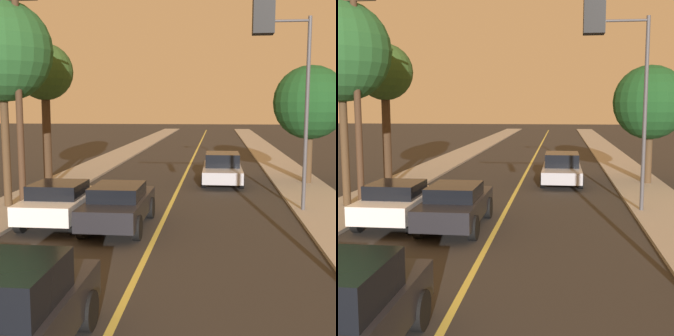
% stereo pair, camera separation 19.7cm
% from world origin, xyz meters
% --- Properties ---
extents(road_surface, '(9.19, 80.00, 0.01)m').
position_xyz_m(road_surface, '(0.00, 36.00, 0.01)').
color(road_surface, '#2D2B28').
rests_on(road_surface, ground).
extents(sidewalk_left, '(2.50, 80.00, 0.12)m').
position_xyz_m(sidewalk_left, '(-5.85, 36.00, 0.06)').
color(sidewalk_left, '#9E998E').
rests_on(sidewalk_left, ground).
extents(sidewalk_right, '(2.50, 80.00, 0.12)m').
position_xyz_m(sidewalk_right, '(5.85, 36.00, 0.06)').
color(sidewalk_right, '#9E998E').
rests_on(sidewalk_right, ground).
extents(car_near_lane_second, '(1.85, 4.40, 1.42)m').
position_xyz_m(car_near_lane_second, '(-1.29, 11.12, 0.76)').
color(car_near_lane_second, black).
rests_on(car_near_lane_second, ground).
extents(car_outer_lane_second, '(1.94, 3.92, 1.40)m').
position_xyz_m(car_outer_lane_second, '(-3.31, 11.39, 0.75)').
color(car_outer_lane_second, white).
rests_on(car_outer_lane_second, ground).
extents(car_far_oncoming, '(2.01, 5.09, 1.51)m').
position_xyz_m(car_far_oncoming, '(2.07, 20.44, 0.76)').
color(car_far_oncoming, '#A5A8B2').
rests_on(car_far_oncoming, ground).
extents(streetlamp_right, '(1.88, 0.36, 6.85)m').
position_xyz_m(streetlamp_right, '(4.50, 13.96, 4.54)').
color(streetlamp_right, '#47474C').
rests_on(streetlamp_right, ground).
extents(utility_pole_left, '(1.60, 0.24, 8.00)m').
position_xyz_m(utility_pole_left, '(-5.20, 12.83, 4.28)').
color(utility_pole_left, '#422D1E').
rests_on(utility_pole_left, ground).
extents(tree_left_near, '(3.69, 3.69, 7.58)m').
position_xyz_m(tree_left_near, '(-6.04, 13.44, 5.83)').
color(tree_left_near, '#4C3823').
rests_on(tree_left_near, ground).
extents(tree_left_far, '(2.80, 2.80, 6.84)m').
position_xyz_m(tree_left_far, '(-6.79, 19.68, 5.45)').
color(tree_left_far, '#3D2B1C').
rests_on(tree_left_far, ground).
extents(tree_right_near, '(3.56, 3.56, 5.71)m').
position_xyz_m(tree_right_near, '(6.25, 20.21, 4.03)').
color(tree_right_near, '#4C3823').
rests_on(tree_right_near, ground).
extents(tree_right_far, '(2.55, 2.55, 4.94)m').
position_xyz_m(tree_right_far, '(6.34, 20.99, 3.76)').
color(tree_right_far, '#3D2B1C').
rests_on(tree_right_far, ground).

